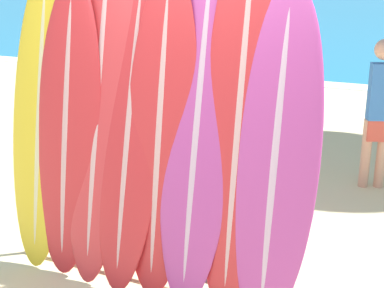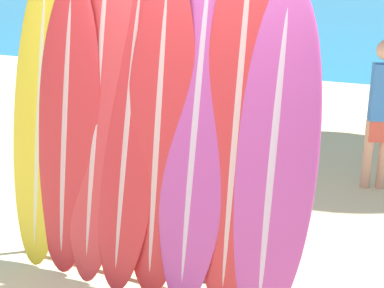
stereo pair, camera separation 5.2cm
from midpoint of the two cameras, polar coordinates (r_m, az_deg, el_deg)
surfboard_rack at (r=3.84m, az=-5.31°, el=-8.77°), size 2.12×0.04×0.80m
surfboard_slot_0 at (r=4.11m, az=-16.16°, el=2.52°), size 0.52×0.49×2.23m
surfboard_slot_1 at (r=3.94m, az=-13.45°, el=1.50°), size 0.55×0.45×2.15m
surfboard_slot_2 at (r=3.81m, az=-10.17°, el=4.58°), size 0.53×0.65×2.59m
surfboard_slot_3 at (r=3.68m, az=-7.00°, el=1.36°), size 0.50×0.61×2.23m
surfboard_slot_4 at (r=3.56m, az=-3.83°, el=0.75°), size 0.52×0.44×2.22m
surfboard_slot_5 at (r=3.44m, az=0.27°, el=1.79°), size 0.52×0.59×2.40m
surfboard_slot_6 at (r=3.33m, az=4.72°, el=3.16°), size 0.49×0.52×2.62m
surfboard_slot_7 at (r=3.28m, az=8.48°, el=-1.77°), size 0.54×0.44×2.12m
person_near_water at (r=9.63m, az=-2.32°, el=10.62°), size 0.29×0.23×1.73m
person_mid_beach at (r=5.70m, az=19.04°, el=3.56°), size 0.26×0.21×1.54m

